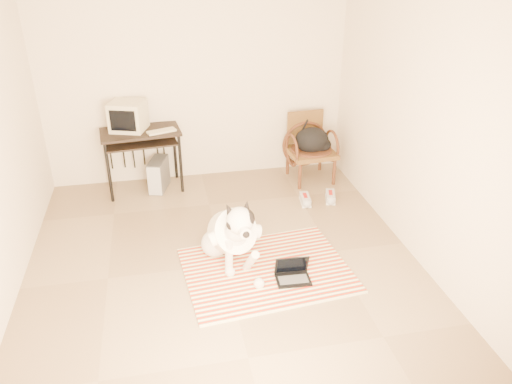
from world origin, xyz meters
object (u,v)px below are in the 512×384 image
object	(u,v)px
dog	(232,234)
computer_desk	(141,140)
crt_monitor	(128,116)
rattan_chair	(310,147)
pc_tower	(159,174)
laptop	(293,274)
backpack	(313,141)

from	to	relation	value
dog	computer_desk	distance (m)	2.12
dog	crt_monitor	size ratio (longest dim) A/B	2.23
crt_monitor	rattan_chair	xyz separation A→B (m)	(2.37, -0.17, -0.55)
rattan_chair	pc_tower	bearing A→B (deg)	178.04
dog	rattan_chair	size ratio (longest dim) A/B	1.27
pc_tower	rattan_chair	xyz separation A→B (m)	(2.07, -0.07, 0.25)
laptop	rattan_chair	bearing A→B (deg)	69.24
crt_monitor	pc_tower	xyz separation A→B (m)	(0.31, -0.10, -0.80)
rattan_chair	computer_desk	bearing A→B (deg)	177.74
pc_tower	backpack	distance (m)	2.12
laptop	backpack	bearing A→B (deg)	68.11
laptop	computer_desk	world-z (taller)	computer_desk
computer_desk	pc_tower	bearing A→B (deg)	-5.74
laptop	rattan_chair	size ratio (longest dim) A/B	0.38
rattan_chair	backpack	size ratio (longest dim) A/B	1.82
rattan_chair	dog	bearing A→B (deg)	-127.32
laptop	computer_desk	distance (m)	2.78
pc_tower	crt_monitor	bearing A→B (deg)	162.33
dog	computer_desk	size ratio (longest dim) A/B	1.10
dog	backpack	distance (m)	2.24
dog	crt_monitor	distance (m)	2.31
pc_tower	rattan_chair	distance (m)	2.08
laptop	rattan_chair	distance (m)	2.42
laptop	rattan_chair	world-z (taller)	rattan_chair
dog	laptop	bearing A→B (deg)	-39.00
laptop	pc_tower	size ratio (longest dim) A/B	0.73
dog	rattan_chair	xyz separation A→B (m)	(1.38, 1.81, 0.12)
crt_monitor	backpack	size ratio (longest dim) A/B	1.03
computer_desk	dog	bearing A→B (deg)	-65.40
dog	laptop	world-z (taller)	dog
dog	rattan_chair	bearing A→B (deg)	52.68
dog	laptop	distance (m)	0.73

